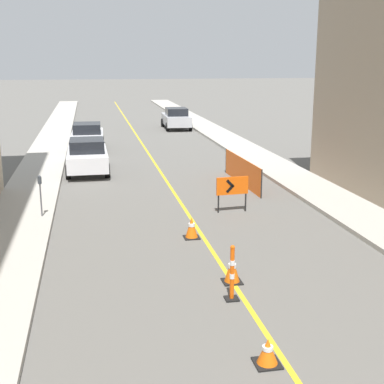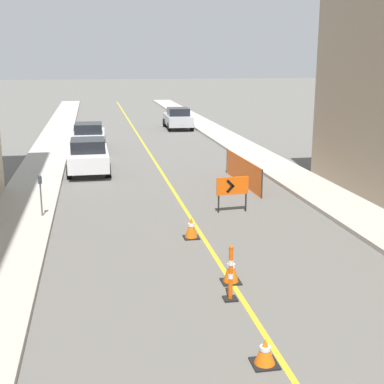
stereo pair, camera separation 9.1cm
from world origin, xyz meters
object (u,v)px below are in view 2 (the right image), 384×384
Objects in this scene: traffic_cone_farthest at (191,228)px; arrow_barricade_primary at (232,187)px; traffic_cone_fourth at (265,352)px; delineator_post_rear at (231,276)px; parked_car_curb_near at (88,156)px; parked_car_curb_far at (178,118)px; traffic_cone_fifth at (231,269)px; parked_car_curb_mid at (89,137)px; parking_meter_near_curb at (40,187)px.

traffic_cone_farthest is 0.51× the size of arrow_barricade_primary.
traffic_cone_fourth is 2.64m from delineator_post_rear.
arrow_barricade_primary is 9.13m from parked_car_curb_near.
delineator_post_rear is at bearing -78.29° from parked_car_curb_near.
traffic_cone_fourth is 9.58m from arrow_barricade_primary.
traffic_cone_fourth is 17.35m from parked_car_curb_near.
delineator_post_rear reaches higher than traffic_cone_fourth.
parked_car_curb_far is (3.57, 29.66, 0.25)m from delineator_post_rear.
traffic_cone_fifth is at bearing -84.30° from traffic_cone_farthest.
traffic_cone_farthest is at bearing 95.70° from traffic_cone_fifth.
parked_car_curb_far is (1.75, 22.91, -0.09)m from arrow_barricade_primary.
parked_car_curb_far is at bearing 83.43° from traffic_cone_fifth.
parked_car_curb_far is (6.64, 8.81, 0.00)m from parked_car_curb_mid.
parked_car_curb_mid is at bearing 98.38° from delineator_post_rear.
parked_car_curb_near is (-3.00, 10.17, 0.49)m from traffic_cone_farthest.
traffic_cone_fifth is 0.15× the size of parked_car_curb_near.
parking_meter_near_curb is at bearing 128.70° from traffic_cone_fifth.
parked_car_curb_far reaches higher than delineator_post_rear.
traffic_cone_farthest is 5.30m from parking_meter_near_curb.
parked_car_curb_near is at bearing -111.95° from parked_car_curb_far.
arrow_barricade_primary is at bearing 78.69° from traffic_cone_fourth.
parked_car_curb_far is at bearing 83.14° from delineator_post_rear.
traffic_cone_fourth is at bearing -91.32° from delineator_post_rear.
traffic_cone_fourth is 3.54m from traffic_cone_fifth.
parked_car_curb_mid is 13.98m from parking_meter_near_curb.
parked_car_curb_mid is (-3.07, 20.85, 0.25)m from delineator_post_rear.
traffic_cone_fifth is at bearing -79.12° from parked_car_curb_mid.
parking_meter_near_curb reaches higher than traffic_cone_farthest.
parked_car_curb_near and parked_car_curb_far have the same top height.
parked_car_curb_mid reaches higher than arrow_barricade_primary.
parked_car_curb_mid is 1.00× the size of parked_car_curb_far.
traffic_cone_fifth is (0.31, 3.53, 0.09)m from traffic_cone_fourth.
traffic_cone_fifth is at bearing 84.93° from traffic_cone_fourth.
parked_car_curb_far is at bearing 66.04° from parked_car_curb_near.
parked_car_curb_far reaches higher than traffic_cone_fifth.
parked_car_curb_mid is at bearing 104.00° from arrow_barricade_primary.
traffic_cone_fourth is 0.74× the size of traffic_cone_fifth.
parked_car_curb_far reaches higher than arrow_barricade_primary.
parked_car_curb_mid is at bearing 97.32° from traffic_cone_fourth.
traffic_cone_farthest is (-0.34, 3.37, -0.01)m from traffic_cone_fifth.
arrow_barricade_primary is (1.81, 6.75, 0.33)m from delineator_post_rear.
parking_meter_near_curb is (-4.53, 9.57, 0.88)m from traffic_cone_fourth.
traffic_cone_fourth is at bearing -106.42° from arrow_barricade_primary.
delineator_post_rear is 0.29× the size of parked_car_curb_far.
traffic_cone_fifth is 0.15× the size of parked_car_curb_far.
delineator_post_rear is at bearing -88.88° from traffic_cone_farthest.
arrow_barricade_primary reaches higher than traffic_cone_fifth.
traffic_cone_fourth is at bearing -81.27° from parked_car_curb_mid.
parked_car_curb_near is (-3.02, 17.07, 0.56)m from traffic_cone_fourth.
arrow_barricade_primary is at bearing 74.97° from delineator_post_rear.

